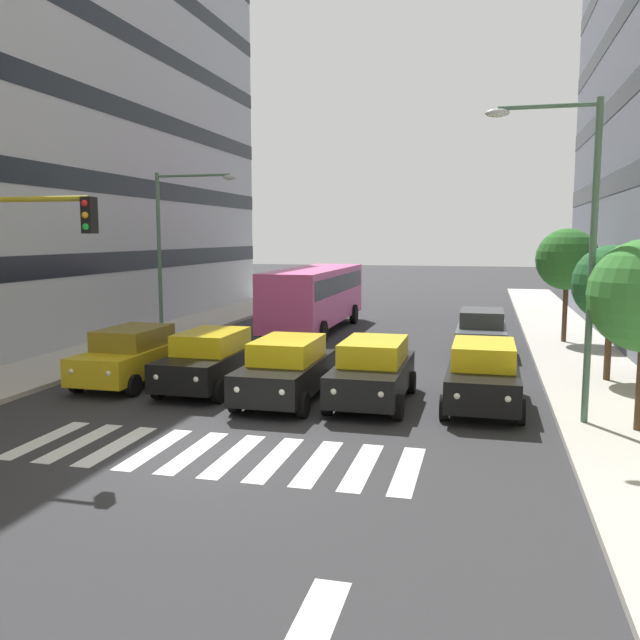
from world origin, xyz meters
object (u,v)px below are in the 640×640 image
car_row2_0 (481,332)px  bus_behind_traffic (315,292)px  car_4 (131,355)px  street_tree_1 (612,284)px  street_tree_2 (567,260)px  car_1 (373,371)px  car_2 (286,369)px  car_0 (483,375)px  car_3 (210,360)px  street_lamp_left (576,231)px  street_lamp_right (173,237)px

car_row2_0 → bus_behind_traffic: 9.08m
car_4 → street_tree_1: street_tree_1 is taller
car_4 → street_tree_2: size_ratio=0.95×
street_tree_1 → bus_behind_traffic: bearing=-37.8°
car_1 → car_4: 7.62m
car_2 → street_tree_2: size_ratio=0.95×
car_0 → car_2: (5.24, 0.62, 0.00)m
car_1 → car_3: same height
car_0 → car_3: bearing=-1.5°
car_3 → car_0: bearing=178.5°
car_1 → street_lamp_left: size_ratio=0.60×
street_tree_2 → car_4: bearing=38.6°
street_lamp_left → car_1: bearing=-13.1°
bus_behind_traffic → street_lamp_right: street_lamp_right is taller
car_1 → street_tree_2: (-6.12, -11.53, 2.67)m
car_2 → car_3: (2.61, -0.83, 0.00)m
car_0 → street_lamp_right: street_lamp_right is taller
street_tree_2 → car_3: bearing=45.0°
car_1 → street_tree_2: bearing=-117.9°
car_2 → car_4: 5.34m
car_0 → street_lamp_right: 15.02m
street_lamp_left → street_tree_2: 12.77m
street_tree_1 → street_lamp_left: bearing=71.6°
street_tree_1 → street_tree_2: size_ratio=0.88×
car_0 → car_2: 5.28m
car_0 → car_1: size_ratio=1.00×
car_1 → street_lamp_right: size_ratio=0.64×
bus_behind_traffic → street_lamp_right: size_ratio=1.51×
car_3 → street_tree_2: size_ratio=0.95×
bus_behind_traffic → street_lamp_right: 7.52m
car_4 → car_row2_0: bearing=-143.4°
street_lamp_right → street_tree_2: (-15.77, -3.85, -0.91)m
car_0 → car_4: bearing=-1.8°
car_4 → street_tree_1: 14.74m
bus_behind_traffic → street_tree_2: street_tree_2 is taller
car_row2_0 → car_3: bearing=45.3°
car_0 → car_1: (2.90, 0.26, 0.00)m
street_tree_1 → car_2: bearing=26.1°
car_3 → bus_behind_traffic: bearing=-90.0°
car_1 → street_tree_1: (-6.58, -4.00, 2.19)m
car_3 → street_lamp_right: bearing=-56.9°
car_1 → street_lamp_right: bearing=-38.5°
bus_behind_traffic → street_lamp_left: (-9.82, 14.07, 2.78)m
car_1 → street_tree_1: street_tree_1 is taller
car_4 → street_lamp_left: bearing=172.2°
car_1 → street_tree_1: 8.00m
car_2 → bus_behind_traffic: (2.61, -13.30, 0.97)m
car_4 → street_tree_2: (-13.71, -10.95, 2.67)m
car_4 → bus_behind_traffic: (-2.65, -12.35, 0.97)m
car_3 → street_lamp_right: 9.33m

